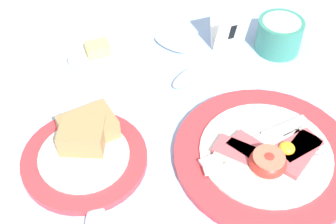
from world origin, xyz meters
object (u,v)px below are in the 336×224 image
(bread_plate, at_px, (85,149))
(teaspoon_near_cup, at_px, (183,50))
(breakfast_plate, at_px, (266,155))
(number_card, at_px, (229,29))
(teaspoon_by_saucer, at_px, (177,85))
(butter_dish, at_px, (99,55))
(sugar_cup, at_px, (279,34))

(bread_plate, height_order, teaspoon_near_cup, bread_plate)
(breakfast_plate, xyz_separation_m, number_card, (0.00, 0.26, 0.03))
(breakfast_plate, relative_size, number_card, 3.60)
(number_card, height_order, teaspoon_by_saucer, number_card)
(teaspoon_by_saucer, bearing_deg, bread_plate, 178.26)
(teaspoon_by_saucer, xyz_separation_m, teaspoon_near_cup, (0.02, 0.09, 0.00))
(breakfast_plate, height_order, teaspoon_by_saucer, breakfast_plate)
(butter_dish, height_order, number_card, number_card)
(sugar_cup, distance_m, butter_dish, 0.32)
(bread_plate, bearing_deg, sugar_cup, 30.47)
(butter_dish, bearing_deg, bread_plate, -96.67)
(breakfast_plate, relative_size, sugar_cup, 3.28)
(bread_plate, distance_m, teaspoon_by_saucer, 0.20)
(teaspoon_near_cup, bearing_deg, bread_plate, 96.28)
(breakfast_plate, xyz_separation_m, teaspoon_by_saucer, (-0.11, 0.17, -0.01))
(butter_dish, relative_size, teaspoon_by_saucer, 0.70)
(butter_dish, bearing_deg, breakfast_plate, -48.41)
(bread_plate, bearing_deg, breakfast_plate, -9.07)
(breakfast_plate, height_order, butter_dish, breakfast_plate)
(breakfast_plate, xyz_separation_m, teaspoon_near_cup, (-0.08, 0.26, -0.01))
(bread_plate, distance_m, sugar_cup, 0.40)
(number_card, bearing_deg, teaspoon_by_saucer, -149.23)
(butter_dish, xyz_separation_m, teaspoon_near_cup, (0.15, -0.00, -0.00))
(teaspoon_near_cup, bearing_deg, sugar_cup, -138.05)
(breakfast_plate, height_order, sugar_cup, sugar_cup)
(bread_plate, bearing_deg, butter_dish, 83.33)
(teaspoon_by_saucer, bearing_deg, number_card, 0.85)
(bread_plate, height_order, number_card, number_card)
(number_card, bearing_deg, sugar_cup, -23.42)
(butter_dish, height_order, teaspoon_near_cup, butter_dish)
(number_card, bearing_deg, butter_dish, 169.42)
(bread_plate, height_order, butter_dish, bread_plate)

